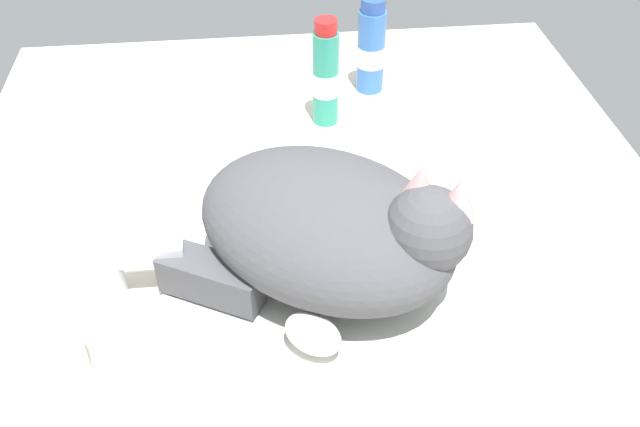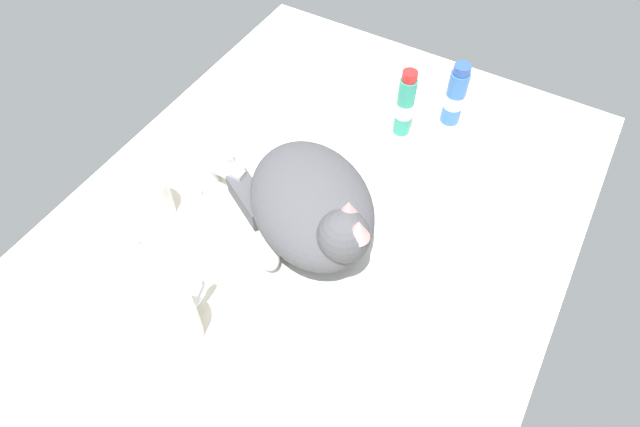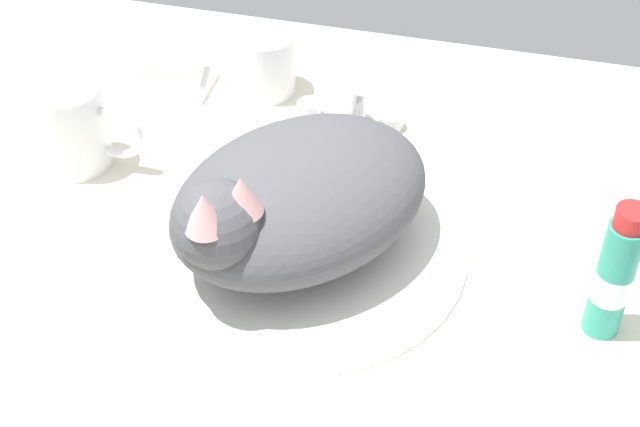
# 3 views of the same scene
# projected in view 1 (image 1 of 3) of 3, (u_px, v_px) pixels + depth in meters

# --- Properties ---
(ground_plane) EXTENTS (1.10, 0.83, 0.03)m
(ground_plane) POSITION_uv_depth(u_px,v_px,m) (325.00, 285.00, 0.75)
(ground_plane) COLOR silver
(sink_basin) EXTENTS (0.33, 0.33, 0.01)m
(sink_basin) POSITION_uv_depth(u_px,v_px,m) (325.00, 272.00, 0.74)
(sink_basin) COLOR silver
(sink_basin) RESTS_ON ground_plane
(faucet) EXTENTS (0.12, 0.10, 0.06)m
(faucet) POSITION_uv_depth(u_px,v_px,m) (118.00, 273.00, 0.71)
(faucet) COLOR silver
(faucet) RESTS_ON ground_plane
(cat) EXTENTS (0.32, 0.33, 0.14)m
(cat) POSITION_uv_depth(u_px,v_px,m) (333.00, 228.00, 0.69)
(cat) COLOR #4C4C51
(cat) RESTS_ON sink_basin
(rinse_cup) EXTENTS (0.07, 0.07, 0.08)m
(rinse_cup) POSITION_uv_depth(u_px,v_px,m) (43.00, 356.00, 0.61)
(rinse_cup) COLOR white
(rinse_cup) RESTS_ON ground_plane
(toothpaste_bottle) EXTENTS (0.03, 0.03, 0.14)m
(toothpaste_bottle) POSITION_uv_depth(u_px,v_px,m) (326.00, 76.00, 0.92)
(toothpaste_bottle) COLOR teal
(toothpaste_bottle) RESTS_ON ground_plane
(mouthwash_bottle) EXTENTS (0.04, 0.04, 0.13)m
(mouthwash_bottle) POSITION_uv_depth(u_px,v_px,m) (371.00, 48.00, 0.99)
(mouthwash_bottle) COLOR #3870C6
(mouthwash_bottle) RESTS_ON ground_plane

